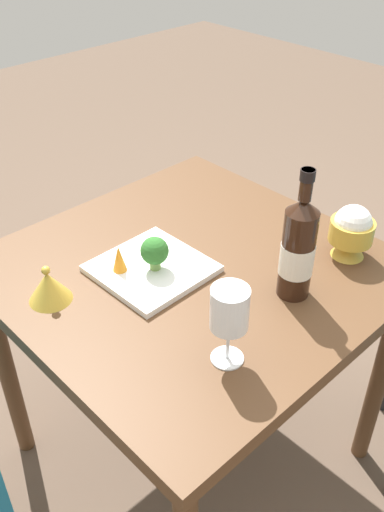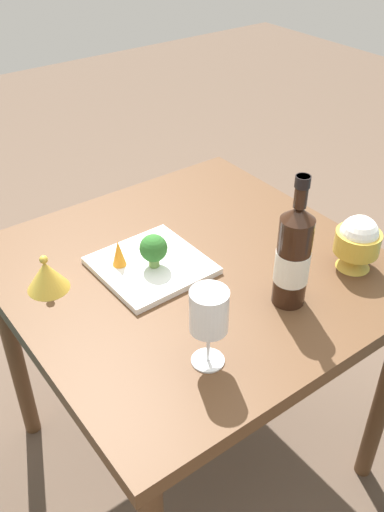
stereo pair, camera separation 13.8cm
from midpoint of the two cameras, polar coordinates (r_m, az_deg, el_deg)
ground_plane at (r=1.93m, az=2.16°, el=-18.87°), size 8.00×8.00×0.00m
dining_table at (r=1.45m, az=2.73°, el=-3.86°), size 0.88×0.88×0.74m
wine_bottle at (r=1.25m, az=13.31°, el=-0.11°), size 0.08×0.08×0.32m
wine_glass at (r=1.07m, az=5.43°, el=-5.88°), size 0.08×0.08×0.18m
rice_bowl at (r=1.43m, az=19.04°, el=1.28°), size 0.11×0.11×0.14m
rice_bowl_lid at (r=1.33m, az=-11.62°, el=-2.03°), size 0.10×0.10×0.09m
serving_plate at (r=1.38m, az=-1.31°, el=-1.07°), size 0.26×0.26×0.02m
broccoli_floret at (r=1.34m, az=-0.98°, el=0.63°), size 0.07×0.07×0.09m
carrot_garnish_left at (r=1.36m, az=-4.55°, el=0.19°), size 0.03×0.03×0.07m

